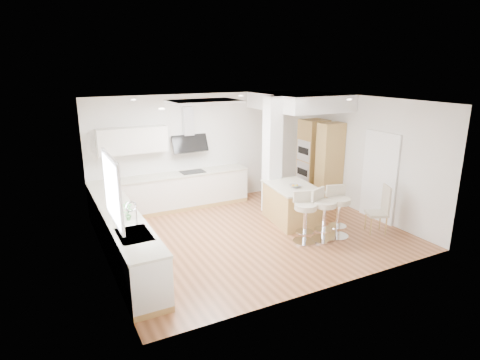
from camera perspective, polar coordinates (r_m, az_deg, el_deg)
ground at (r=8.70m, az=1.77°, el=-7.52°), size 6.00×6.00×0.00m
ceiling at (r=8.70m, az=1.77°, el=-7.52°), size 6.00×5.00×0.02m
wall_back at (r=10.44m, az=-4.86°, el=4.50°), size 6.00×0.04×2.80m
wall_left at (r=7.32m, az=-19.15°, el=-1.34°), size 0.04×5.00×2.80m
wall_right at (r=10.01m, az=17.05°, el=3.36°), size 0.04×5.00×2.80m
skylight at (r=8.20m, az=-5.08°, el=11.05°), size 4.10×2.10×0.06m
window_left at (r=6.38m, az=-17.76°, el=-0.92°), size 0.06×1.28×1.07m
doorway_right at (r=9.68m, az=19.19°, el=0.31°), size 0.05×1.00×2.10m
counter_left at (r=7.89m, az=-16.63°, el=-7.15°), size 0.63×4.50×1.35m
counter_back at (r=10.05m, az=-8.98°, el=-0.24°), size 3.62×0.63×2.50m
pillar at (r=9.56m, az=4.58°, el=3.43°), size 0.35×0.35×2.80m
soffit at (r=10.33m, az=8.45°, el=10.99°), size 1.78×2.20×0.40m
oven_column at (r=10.77m, az=11.14°, el=2.70°), size 0.63×1.21×2.10m
peninsula at (r=9.22m, az=7.34°, el=-3.34°), size 1.11×1.53×0.93m
bar_stool_a at (r=8.16m, az=9.22°, el=-4.92°), size 0.57×0.57×1.04m
bar_stool_b at (r=8.30m, az=11.77°, el=-4.52°), size 0.62×0.62×1.08m
bar_stool_c at (r=8.55m, az=13.75°, el=-4.02°), size 0.60×0.60×1.09m
dining_chair at (r=9.04m, az=19.46°, el=-3.74°), size 0.54×0.54×1.04m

